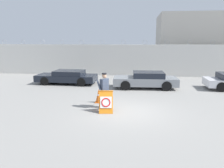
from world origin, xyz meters
name	(u,v)px	position (x,y,z in m)	size (l,w,h in m)	color
ground_plane	(128,112)	(0.00, 0.00, 0.00)	(90.00, 90.00, 0.00)	gray
perimeter_wall	(134,60)	(0.00, 11.15, 1.54)	(36.00, 0.30, 3.51)	silver
building_block	(194,43)	(6.81, 16.51, 3.17)	(8.25, 6.93, 6.33)	#B2ADA3
barricade_sign	(106,101)	(-1.08, -0.12, 0.53)	(0.77, 0.95, 1.06)	orange
security_guard	(104,88)	(-1.26, 0.52, 1.03)	(0.63, 0.57, 1.83)	#232838
traffic_cone_near	(99,96)	(-1.73, 1.41, 0.39)	(0.41, 0.41, 0.79)	orange
parked_car_front_coupe	(67,77)	(-5.24, 6.44, 0.57)	(4.82, 2.02, 1.09)	black
parked_car_rear_sedan	(146,80)	(1.03, 5.59, 0.62)	(4.70, 2.07, 1.20)	black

